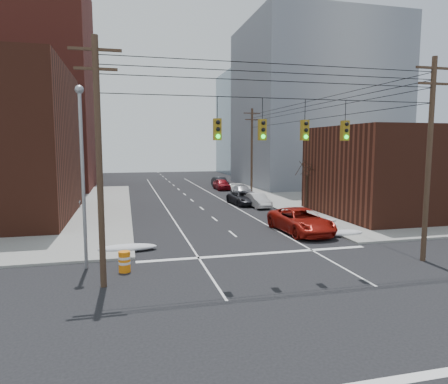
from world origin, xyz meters
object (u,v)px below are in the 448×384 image
parked_car_a (304,222)px  construction_barrel (124,261)px  parked_car_d (242,192)px  parked_car_e (222,184)px  lot_car_a (32,208)px  red_pickup (301,221)px  parked_car_c (243,198)px  parked_car_b (258,200)px  parked_car_f (220,182)px  lot_car_d (36,200)px  lot_car_b (54,201)px  lot_car_c (1,208)px

parked_car_a → construction_barrel: parked_car_a is taller
parked_car_d → parked_car_e: 8.92m
lot_car_a → red_pickup: bearing=-103.3°
red_pickup → parked_car_c: size_ratio=1.27×
parked_car_c → construction_barrel: (-12.37, -20.48, -0.16)m
parked_car_b → construction_barrel: size_ratio=4.11×
parked_car_c → red_pickup: bearing=-94.8°
parked_car_f → parked_car_e: bearing=-102.0°
parked_car_d → lot_car_d: bearing=-172.8°
parked_car_e → parked_car_f: 2.91m
parked_car_b → parked_car_d: size_ratio=0.86×
lot_car_b → lot_car_c: size_ratio=1.15×
parked_car_c → parked_car_d: 5.88m
parked_car_a → parked_car_b: size_ratio=0.89×
parked_car_f → lot_car_a: size_ratio=1.03×
parked_car_f → parked_car_b: bearing=-95.0°
red_pickup → parked_car_c: bearing=87.0°
parked_car_a → construction_barrel: 14.57m
parked_car_b → lot_car_a: 21.18m
parked_car_a → lot_car_c: lot_car_c is taller
construction_barrel → red_pickup: bearing=26.4°
lot_car_a → lot_car_d: (-0.91, 6.20, -0.02)m
parked_car_a → lot_car_b: lot_car_b is taller
parked_car_f → lot_car_c: (-24.66, -19.37, 0.01)m
red_pickup → parked_car_a: (0.46, 0.44, -0.23)m
parked_car_f → lot_car_b: (-20.73, -16.15, 0.07)m
parked_car_f → lot_car_b: parked_car_f is taller
parked_car_e → lot_car_a: 27.93m
red_pickup → parked_car_f: size_ratio=1.36×
parked_car_c → lot_car_a: lot_car_a is taller
parked_car_a → parked_car_f: parked_car_f is taller
parked_car_d → parked_car_e: bearing=92.8°
parked_car_d → lot_car_b: (-20.73, -4.37, 0.11)m
parked_car_b → red_pickup: bearing=-97.4°
parked_car_b → lot_car_d: 22.58m
parked_car_e → lot_car_d: size_ratio=1.07×
lot_car_a → lot_car_d: size_ratio=1.06×
lot_car_a → parked_car_f: bearing=-31.5°
parked_car_b → lot_car_b: 20.36m
lot_car_b → lot_car_c: lot_car_b is taller
parked_car_e → lot_car_d: 25.20m
red_pickup → parked_car_b: bearing=82.7°
lot_car_b → parked_car_b: bearing=-120.7°
lot_car_d → construction_barrel: 24.83m
lot_car_c → construction_barrel: lot_car_c is taller
parked_car_e → parked_car_a: bearing=-91.7°
parked_car_a → lot_car_a: (-20.80, 10.39, 0.24)m
red_pickup → parked_car_c: (-0.13, 14.28, -0.19)m
lot_car_a → lot_car_d: bearing=23.0°
lot_car_c → lot_car_d: bearing=-10.1°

